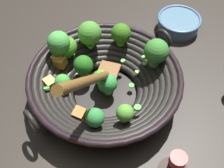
# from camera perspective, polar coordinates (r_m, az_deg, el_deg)

# --- Properties ---
(ground_plane) EXTENTS (4.00, 4.00, 0.00)m
(ground_plane) POSITION_cam_1_polar(r_m,az_deg,el_deg) (0.71, -1.30, -2.17)
(ground_plane) COLOR #28231E
(wok) EXTENTS (0.38, 0.36, 0.28)m
(wok) POSITION_cam_1_polar(r_m,az_deg,el_deg) (0.67, -1.59, 0.97)
(wok) COLOR black
(wok) RESTS_ON ground
(prep_bowl) EXTENTS (0.13, 0.13, 0.04)m
(prep_bowl) POSITION_cam_1_polar(r_m,az_deg,el_deg) (0.89, 13.05, 11.73)
(prep_bowl) COLOR slate
(prep_bowl) RESTS_ON ground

